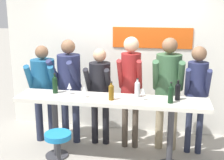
{
  "coord_description": "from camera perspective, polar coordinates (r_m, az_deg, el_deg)",
  "views": [
    {
      "loc": [
        0.79,
        -4.24,
        2.41
      ],
      "look_at": [
        0.0,
        0.08,
        1.26
      ],
      "focal_mm": 50.0,
      "sensor_mm": 36.0,
      "label": 1
    }
  ],
  "objects": [
    {
      "name": "back_wall",
      "position": [
        5.71,
        2.25,
        3.33
      ],
      "size": [
        4.41,
        0.12,
        2.57
      ],
      "color": "silver",
      "rests_on": "ground_plane"
    },
    {
      "name": "tasting_table",
      "position": [
        4.58,
        -0.18,
        -5.13
      ],
      "size": [
        2.81,
        0.52,
        1.01
      ],
      "color": "silver",
      "rests_on": "ground_plane"
    },
    {
      "name": "bar_stool",
      "position": [
        4.32,
        -9.75,
        -12.42
      ],
      "size": [
        0.37,
        0.37,
        0.69
      ],
      "color": "#333338",
      "rests_on": "ground_plane"
    },
    {
      "name": "person_far_left",
      "position": [
        5.34,
        -12.44,
        -0.69
      ],
      "size": [
        0.53,
        0.61,
        1.67
      ],
      "rotation": [
        0.0,
        0.0,
        0.18
      ],
      "color": "#23283D",
      "rests_on": "ground_plane"
    },
    {
      "name": "person_left",
      "position": [
        5.21,
        -7.87,
        -0.05
      ],
      "size": [
        0.51,
        0.62,
        1.77
      ],
      "rotation": [
        0.0,
        0.0,
        -0.17
      ],
      "color": "#23283D",
      "rests_on": "ground_plane"
    },
    {
      "name": "person_center_left",
      "position": [
        5.11,
        -2.24,
        -1.17
      ],
      "size": [
        0.42,
        0.52,
        1.64
      ],
      "rotation": [
        0.0,
        0.0,
        0.03
      ],
      "color": "black",
      "rests_on": "ground_plane"
    },
    {
      "name": "person_center",
      "position": [
        4.95,
        3.44,
        0.13
      ],
      "size": [
        0.38,
        0.54,
        1.84
      ],
      "rotation": [
        0.0,
        0.0,
        0.03
      ],
      "color": "#473D33",
      "rests_on": "ground_plane"
    },
    {
      "name": "person_center_right",
      "position": [
        4.96,
        10.21,
        -0.43
      ],
      "size": [
        0.47,
        0.58,
        1.84
      ],
      "rotation": [
        0.0,
        0.0,
        -0.01
      ],
      "color": "gray",
      "rests_on": "ground_plane"
    },
    {
      "name": "person_right",
      "position": [
        4.93,
        15.25,
        -1.37
      ],
      "size": [
        0.38,
        0.52,
        1.73
      ],
      "rotation": [
        0.0,
        0.0,
        -0.05
      ],
      "color": "#23283D",
      "rests_on": "ground_plane"
    },
    {
      "name": "wine_bottle_0",
      "position": [
        4.5,
        11.93,
        -1.94
      ],
      "size": [
        0.07,
        0.07,
        0.29
      ],
      "color": "black",
      "rests_on": "tasting_table"
    },
    {
      "name": "wine_bottle_1",
      "position": [
        4.35,
        10.69,
        -2.43
      ],
      "size": [
        0.07,
        0.07,
        0.3
      ],
      "color": "black",
      "rests_on": "tasting_table"
    },
    {
      "name": "wine_bottle_2",
      "position": [
        4.41,
        -0.14,
        -2.09
      ],
      "size": [
        0.08,
        0.08,
        0.27
      ],
      "color": "brown",
      "rests_on": "tasting_table"
    },
    {
      "name": "wine_bottle_3",
      "position": [
        4.55,
        4.65,
        -1.52
      ],
      "size": [
        0.08,
        0.08,
        0.28
      ],
      "color": "#B7BCC1",
      "rests_on": "tasting_table"
    },
    {
      "name": "wine_bottle_4",
      "position": [
        4.81,
        -10.39,
        -0.7
      ],
      "size": [
        0.08,
        0.08,
        0.31
      ],
      "color": "black",
      "rests_on": "tasting_table"
    },
    {
      "name": "wine_glass_0",
      "position": [
        4.72,
        -7.79,
        -1.13
      ],
      "size": [
        0.07,
        0.07,
        0.18
      ],
      "color": "silver",
      "rests_on": "tasting_table"
    },
    {
      "name": "wine_glass_1",
      "position": [
        4.54,
        -5.09,
        -1.69
      ],
      "size": [
        0.07,
        0.07,
        0.18
      ],
      "color": "silver",
      "rests_on": "tasting_table"
    },
    {
      "name": "wine_glass_2",
      "position": [
        4.42,
        5.73,
        -2.13
      ],
      "size": [
        0.07,
        0.07,
        0.18
      ],
      "color": "silver",
      "rests_on": "tasting_table"
    }
  ]
}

